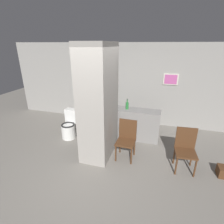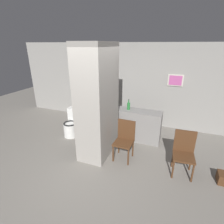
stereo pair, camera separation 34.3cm
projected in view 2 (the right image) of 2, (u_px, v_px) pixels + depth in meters
ground_plane at (92, 165)px, 3.95m from camera, size 14.00×14.00×0.00m
wall_back at (127, 84)px, 5.76m from camera, size 8.00×0.09×2.60m
pillar_center at (98, 103)px, 3.99m from camera, size 0.66×1.12×2.60m
counter_shelf at (135, 125)px, 4.90m from camera, size 1.42×0.44×0.86m
toilet at (72, 125)px, 5.14m from camera, size 0.40×0.56×0.79m
chair_near_pillar at (125, 138)px, 4.05m from camera, size 0.43×0.43×0.92m
chair_by_doorway at (184, 151)px, 3.57m from camera, size 0.45×0.45×0.92m
bicycle at (94, 121)px, 5.35m from camera, size 1.67×0.42×0.72m
bottle_tall at (129, 106)px, 4.76m from camera, size 0.08×0.08×0.30m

